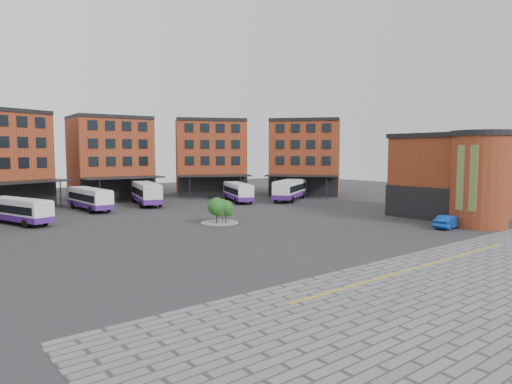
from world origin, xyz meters
TOP-DOWN VIEW (x-y plane):
  - ground at (0.00, 0.00)m, footprint 160.00×160.00m
  - yellow_line at (2.00, -14.00)m, footprint 26.00×0.15m
  - main_building at (-4.77, 38.25)m, footprint 94.14×42.48m
  - east_building at (28.70, -3.06)m, footprint 17.40×15.40m
  - tree_island at (1.90, 11.57)m, footprint 4.40×4.40m
  - bus_b at (-16.45, 25.83)m, footprint 5.49×10.68m
  - bus_c at (-5.84, 33.23)m, footprint 3.02×11.15m
  - bus_d at (3.38, 34.57)m, footprint 6.00×12.60m
  - bus_e at (17.34, 29.28)m, footprint 6.49×11.14m
  - bus_f at (25.65, 25.40)m, footprint 12.07×9.12m
  - blue_car at (19.39, -6.54)m, footprint 4.53×1.90m

SIDE VIEW (x-z plane):
  - ground at x=0.00m, z-range 0.00..0.00m
  - yellow_line at x=2.00m, z-range 0.02..0.04m
  - blue_car at x=19.39m, z-range 0.00..1.45m
  - bus_b at x=-16.45m, z-range 0.12..3.07m
  - bus_e at x=17.34m, z-range 0.13..3.23m
  - bus_c at x=-5.84m, z-range 0.13..3.25m
  - tree_island at x=1.90m, z-range 0.16..3.27m
  - bus_d at x=3.38m, z-range 0.14..3.61m
  - bus_f at x=25.65m, z-range 0.15..3.66m
  - east_building at x=28.70m, z-range -0.01..10.59m
  - main_building at x=-4.77m, z-range -0.07..14.53m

